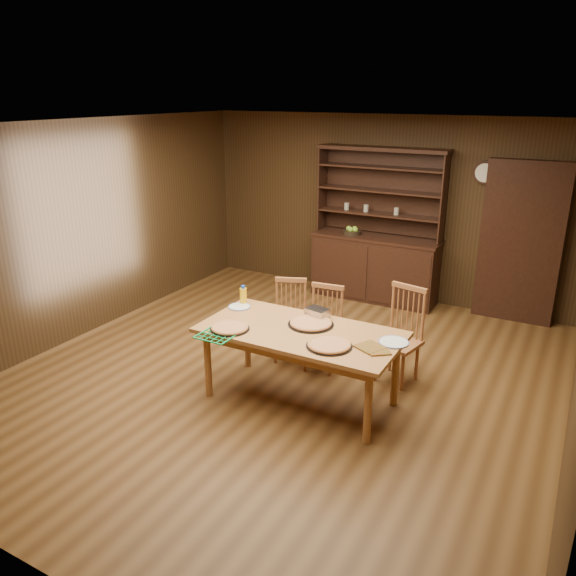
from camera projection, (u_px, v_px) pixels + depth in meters
The scene contains 20 objects.
floor at pixel (282, 376), 6.03m from camera, with size 6.00×6.00×0.00m, color brown.
room_shell at pixel (282, 233), 5.50m from camera, with size 6.00×6.00×6.00m.
china_hutch at pixel (375, 259), 8.11m from camera, with size 1.84×0.52×2.17m.
doorway at pixel (521, 243), 7.21m from camera, with size 1.00×0.18×2.10m, color black.
wall_clock at pixel (485, 173), 7.23m from camera, with size 0.30×0.05×0.30m.
dining_table at pixel (300, 338), 5.36m from camera, with size 1.91×0.96×0.75m.
chair_left at pixel (290, 317), 6.35m from camera, with size 0.48×0.47×0.92m.
chair_center at pixel (324, 325), 6.11m from camera, with size 0.42×0.40×0.93m.
chair_right at pixel (402, 331), 5.83m from camera, with size 0.49×0.48×1.02m.
pizza_left at pixel (230, 328), 5.35m from camera, with size 0.38×0.38×0.04m.
pizza_right at pixel (329, 345), 4.99m from camera, with size 0.42×0.42×0.04m.
pizza_center at pixel (311, 323), 5.45m from camera, with size 0.45×0.45×0.04m.
cooling_rack at pixel (217, 335), 5.22m from camera, with size 0.32×0.32×0.01m, color #0DAC4E, non-canonical shape.
plate_left at pixel (239, 307), 5.89m from camera, with size 0.24×0.24×0.02m.
plate_right at pixel (394, 342), 5.06m from camera, with size 0.28×0.28×0.02m.
foil_dish at pixel (317, 313), 5.63m from camera, with size 0.22×0.16×0.09m, color silver.
juice_bottle at pixel (243, 296), 5.96m from camera, with size 0.07×0.07×0.21m.
pot_holder_a at pixel (378, 351), 4.90m from camera, with size 0.19×0.19×0.01m, color #B52614.
pot_holder_b at pixel (370, 347), 4.96m from camera, with size 0.22×0.22×0.02m, color #B52614.
fruit_bowl at pixel (352, 231), 8.08m from camera, with size 0.26×0.26×0.12m.
Camera 1 is at (2.63, -4.68, 2.91)m, focal length 35.00 mm.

